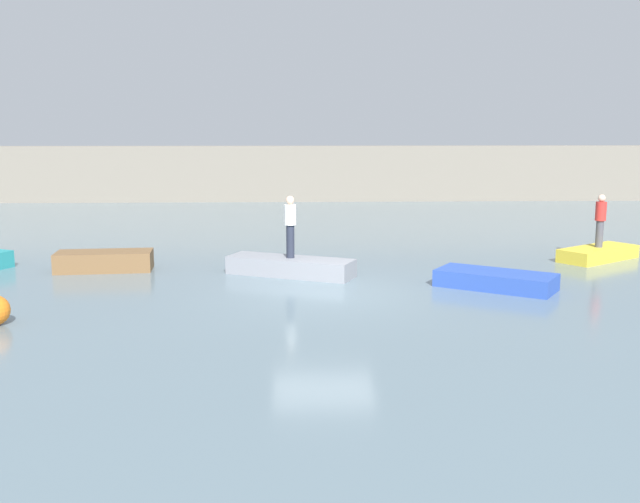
% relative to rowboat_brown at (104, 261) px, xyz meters
% --- Properties ---
extents(ground_plane, '(120.00, 120.00, 0.00)m').
position_rel_rowboat_brown_xyz_m(ground_plane, '(6.08, -3.17, -0.27)').
color(ground_plane, slate).
extents(embankment_wall, '(80.00, 1.20, 2.99)m').
position_rel_rowboat_brown_xyz_m(embankment_wall, '(6.08, 19.42, 1.22)').
color(embankment_wall, gray).
rests_on(embankment_wall, ground_plane).
extents(rowboat_brown, '(2.73, 1.29, 0.55)m').
position_rel_rowboat_brown_xyz_m(rowboat_brown, '(0.00, 0.00, 0.00)').
color(rowboat_brown, brown).
rests_on(rowboat_brown, ground_plane).
extents(rowboat_grey, '(3.60, 2.33, 0.49)m').
position_rel_rowboat_brown_xyz_m(rowboat_grey, '(5.26, -0.87, -0.03)').
color(rowboat_grey, gray).
rests_on(rowboat_grey, ground_plane).
extents(rowboat_blue, '(3.11, 2.63, 0.42)m').
position_rel_rowboat_brown_xyz_m(rowboat_blue, '(10.44, -2.68, -0.06)').
color(rowboat_blue, '#2B4CAD').
rests_on(rowboat_blue, ground_plane).
extents(rowboat_yellow, '(2.89, 2.46, 0.39)m').
position_rel_rowboat_brown_xyz_m(rowboat_yellow, '(14.66, 1.13, -0.08)').
color(rowboat_yellow, gold).
rests_on(rowboat_yellow, ground_plane).
extents(person_white_shirt, '(0.32, 0.32, 1.69)m').
position_rel_rowboat_brown_xyz_m(person_white_shirt, '(5.26, -0.87, 1.16)').
color(person_white_shirt, '#232838').
rests_on(person_white_shirt, rowboat_grey).
extents(person_red_shirt, '(0.32, 0.32, 1.61)m').
position_rel_rowboat_brown_xyz_m(person_red_shirt, '(14.66, 1.13, 1.01)').
color(person_red_shirt, '#4C4C56').
rests_on(person_red_shirt, rowboat_yellow).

